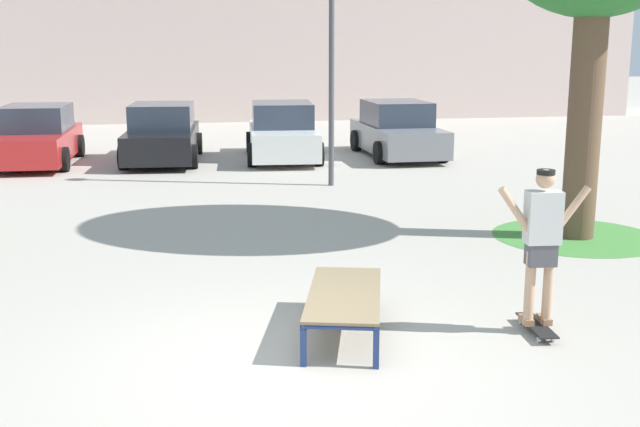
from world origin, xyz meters
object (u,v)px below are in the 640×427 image
(car_red, at_px, (37,137))
(car_black, at_px, (163,135))
(skateboard, at_px, (537,326))
(skater, at_px, (542,236))
(light_post, at_px, (332,5))
(car_grey, at_px, (397,131))
(skate_box, at_px, (344,296))
(car_white, at_px, (282,133))

(car_red, relative_size, car_black, 0.98)
(skateboard, xyz_separation_m, skater, (0.00, 0.00, 0.99))
(car_red, xyz_separation_m, light_post, (6.84, -4.34, 3.13))
(car_black, relative_size, car_grey, 1.02)
(skate_box, height_order, light_post, light_post)
(car_black, xyz_separation_m, car_grey, (6.31, -0.20, 0.00))
(skate_box, relative_size, skateboard, 2.49)
(skater, height_order, car_white, skater)
(car_black, distance_m, car_grey, 6.31)
(skater, distance_m, light_post, 9.63)
(car_black, bearing_deg, skate_box, -80.84)
(skateboard, distance_m, skater, 0.99)
(car_black, height_order, car_grey, same)
(skate_box, relative_size, car_red, 0.48)
(car_grey, bearing_deg, car_red, 178.70)
(skate_box, height_order, car_black, car_black)
(car_black, xyz_separation_m, light_post, (3.68, -4.32, 3.13))
(car_black, distance_m, car_white, 3.16)
(car_red, relative_size, car_grey, 1.00)
(skater, relative_size, car_grey, 0.40)
(car_white, bearing_deg, skate_box, -94.50)
(skate_box, relative_size, car_white, 0.47)
(car_white, distance_m, car_grey, 3.15)
(light_post, bearing_deg, car_white, 97.11)
(skater, relative_size, car_black, 0.39)
(skateboard, relative_size, light_post, 0.14)
(skate_box, height_order, car_grey, car_grey)
(car_white, relative_size, light_post, 0.74)
(car_red, distance_m, car_grey, 9.47)
(skate_box, distance_m, skater, 2.18)
(skate_box, distance_m, skateboard, 2.11)
(car_black, bearing_deg, light_post, -49.58)
(car_red, xyz_separation_m, car_white, (6.31, -0.13, 0.00))
(skateboard, bearing_deg, skater, 85.18)
(skate_box, xyz_separation_m, skater, (2.05, -0.35, 0.66))
(skate_box, height_order, skateboard, skate_box)
(car_red, bearing_deg, skateboard, -61.58)
(skate_box, bearing_deg, car_red, 111.82)
(car_red, distance_m, car_white, 6.32)
(skateboard, bearing_deg, car_red, 118.42)
(car_red, xyz_separation_m, car_black, (3.16, -0.01, 0.00))
(light_post, bearing_deg, skater, -86.92)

